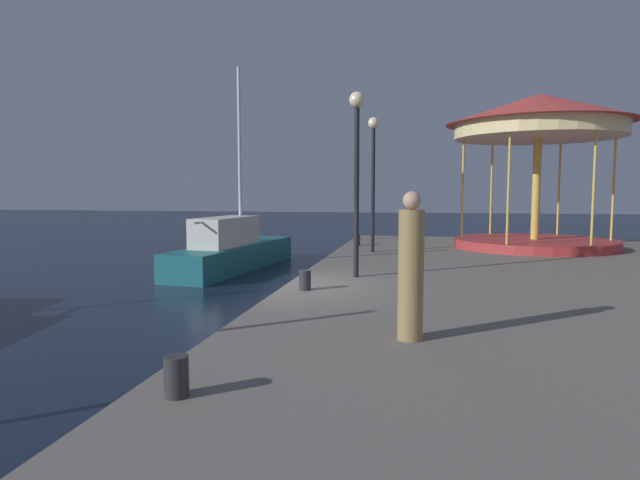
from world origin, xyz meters
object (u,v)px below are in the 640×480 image
object	(u,v)px
sailboat_teal	(232,250)
bollard_north	(357,240)
carousel	(538,134)
lamp_post_near_edge	(357,151)
bollard_center	(176,376)
person_near_carousel	(411,270)
lamp_post_mid_promenade	(373,161)
bollard_south	(305,280)

from	to	relation	value
sailboat_teal	bollard_north	bearing A→B (deg)	18.59
carousel	sailboat_teal	bearing A→B (deg)	-170.09
lamp_post_near_edge	bollard_center	xyz separation A→B (m)	(-0.82, -7.64, -2.69)
lamp_post_near_edge	person_near_carousel	xyz separation A→B (m)	(1.35, -5.17, -1.96)
lamp_post_mid_promenade	person_near_carousel	distance (m)	10.70
bollard_center	person_near_carousel	size ratio (longest dim) A/B	0.20
sailboat_teal	lamp_post_near_edge	size ratio (longest dim) A/B	1.77
lamp_post_mid_promenade	bollard_north	distance (m)	3.48
sailboat_teal	person_near_carousel	bearing A→B (deg)	-59.41
bollard_center	sailboat_teal	bearing A→B (deg)	107.76
lamp_post_near_edge	bollard_south	world-z (taller)	lamp_post_near_edge
lamp_post_near_edge	person_near_carousel	world-z (taller)	lamp_post_near_edge
lamp_post_mid_promenade	bollard_center	xyz separation A→B (m)	(-0.73, -12.88, -2.76)
carousel	bollard_center	xyz separation A→B (m)	(-6.19, -15.26, -3.76)
lamp_post_near_edge	lamp_post_mid_promenade	bearing A→B (deg)	91.01
sailboat_teal	lamp_post_near_edge	bearing A→B (deg)	-48.48
bollard_center	bollard_south	distance (m)	5.77
lamp_post_near_edge	bollard_north	bearing A→B (deg)	96.65
lamp_post_near_edge	bollard_south	xyz separation A→B (m)	(-0.81, -1.87, -2.69)
lamp_post_near_edge	bollard_center	size ratio (longest dim) A/B	10.54
bollard_center	carousel	bearing A→B (deg)	67.91
carousel	lamp_post_near_edge	bearing A→B (deg)	-125.21
sailboat_teal	person_near_carousel	size ratio (longest dim) A/B	3.77
carousel	person_near_carousel	bearing A→B (deg)	-107.47
lamp_post_near_edge	lamp_post_mid_promenade	size ratio (longest dim) A/B	0.97
bollard_north	bollard_south	xyz separation A→B (m)	(0.04, -9.09, 0.00)
bollard_north	person_near_carousel	bearing A→B (deg)	-79.96
bollard_north	person_near_carousel	world-z (taller)	person_near_carousel
sailboat_teal	lamp_post_near_edge	distance (m)	8.28
lamp_post_near_edge	lamp_post_mid_promenade	world-z (taller)	lamp_post_mid_promenade
sailboat_teal	lamp_post_mid_promenade	xyz separation A→B (m)	(5.03, -0.54, 3.05)
lamp_post_mid_promenade	bollard_south	world-z (taller)	lamp_post_mid_promenade
lamp_post_mid_promenade	bollard_south	xyz separation A→B (m)	(-0.71, -7.11, -2.76)
lamp_post_mid_promenade	sailboat_teal	bearing A→B (deg)	173.86
bollard_north	lamp_post_mid_promenade	bearing A→B (deg)	-69.25
lamp_post_mid_promenade	bollard_north	size ratio (longest dim) A/B	10.85
carousel	bollard_center	bearing A→B (deg)	-112.09
carousel	bollard_north	world-z (taller)	carousel
carousel	person_near_carousel	world-z (taller)	carousel
sailboat_teal	bollard_north	distance (m)	4.52
lamp_post_mid_promenade	bollard_north	world-z (taller)	lamp_post_mid_promenade
bollard_center	bollard_south	size ratio (longest dim) A/B	1.00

